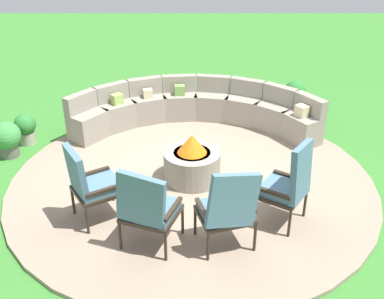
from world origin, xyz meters
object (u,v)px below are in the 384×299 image
(lounge_chair_front_right, at_px, (147,207))
(lounge_chair_back_right, at_px, (289,184))
(potted_plant_0, at_px, (26,127))
(potted_plant_1, at_px, (295,95))
(potted_plant_2, at_px, (7,138))
(lounge_chair_front_left, at_px, (91,183))
(fire_pit, at_px, (192,162))
(lounge_chair_back_left, at_px, (228,208))
(curved_stone_bench, at_px, (195,110))

(lounge_chair_front_right, distance_m, lounge_chair_back_right, 1.79)
(potted_plant_0, relative_size, potted_plant_1, 0.83)
(potted_plant_2, bearing_deg, potted_plant_1, 19.75)
(lounge_chair_front_left, bearing_deg, lounge_chair_back_right, 55.77)
(potted_plant_1, distance_m, potted_plant_2, 5.36)
(fire_pit, xyz_separation_m, potted_plant_1, (2.02, 2.63, 0.03))
(lounge_chair_front_right, bearing_deg, potted_plant_1, 78.84)
(potted_plant_0, bearing_deg, potted_plant_2, -109.02)
(potted_plant_2, bearing_deg, lounge_chair_back_right, -23.93)
(lounge_chair_front_left, distance_m, potted_plant_0, 2.77)
(lounge_chair_back_right, bearing_deg, lounge_chair_front_left, 122.02)
(lounge_chair_back_left, distance_m, potted_plant_2, 4.18)
(lounge_chair_back_left, bearing_deg, fire_pit, 88.23)
(potted_plant_1, height_order, potted_plant_2, potted_plant_1)
(fire_pit, distance_m, curved_stone_bench, 1.85)
(fire_pit, bearing_deg, lounge_chair_front_left, -142.41)
(lounge_chair_front_right, xyz_separation_m, potted_plant_0, (-2.35, 2.79, -0.31))
(lounge_chair_front_left, height_order, lounge_chair_front_right, lounge_chair_front_right)
(lounge_chair_back_right, relative_size, potted_plant_1, 1.77)
(lounge_chair_back_left, height_order, potted_plant_2, lounge_chair_back_left)
(fire_pit, bearing_deg, potted_plant_0, 156.00)
(lounge_chair_front_left, relative_size, lounge_chair_back_right, 0.92)
(lounge_chair_front_right, bearing_deg, curved_stone_bench, 100.64)
(lounge_chair_front_right, relative_size, potted_plant_2, 1.80)
(fire_pit, xyz_separation_m, potted_plant_0, (-2.86, 1.27, -0.04))
(curved_stone_bench, height_order, lounge_chair_back_right, lounge_chair_back_right)
(fire_pit, height_order, curved_stone_bench, curved_stone_bench)
(fire_pit, xyz_separation_m, potted_plant_2, (-3.02, 0.82, -0.01))
(curved_stone_bench, distance_m, potted_plant_1, 2.11)
(fire_pit, relative_size, lounge_chair_back_left, 0.75)
(lounge_chair_front_right, relative_size, potted_plant_0, 2.00)
(lounge_chair_front_left, height_order, lounge_chair_back_left, lounge_chair_back_left)
(curved_stone_bench, distance_m, lounge_chair_front_left, 3.14)
(potted_plant_2, bearing_deg, lounge_chair_back_left, -34.58)
(fire_pit, height_order, lounge_chair_back_left, lounge_chair_back_left)
(fire_pit, distance_m, potted_plant_0, 3.13)
(fire_pit, relative_size, potted_plant_1, 1.27)
(lounge_chair_front_left, xyz_separation_m, lounge_chair_back_right, (2.48, -0.08, 0.04))
(potted_plant_0, height_order, potted_plant_1, potted_plant_1)
(lounge_chair_back_right, distance_m, potted_plant_2, 4.64)
(lounge_chair_front_right, distance_m, lounge_chair_back_left, 0.93)
(potted_plant_1, bearing_deg, potted_plant_0, -164.50)
(lounge_chair_front_left, bearing_deg, lounge_chair_front_right, 22.02)
(lounge_chair_front_left, distance_m, lounge_chair_back_right, 2.48)
(lounge_chair_front_right, distance_m, potted_plant_2, 3.44)
(curved_stone_bench, height_order, lounge_chair_front_right, lounge_chair_front_right)
(curved_stone_bench, bearing_deg, lounge_chair_front_right, -99.67)
(lounge_chair_back_left, bearing_deg, lounge_chair_front_left, 144.61)
(lounge_chair_back_right, bearing_deg, fire_pit, 82.63)
(fire_pit, height_order, potted_plant_0, fire_pit)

